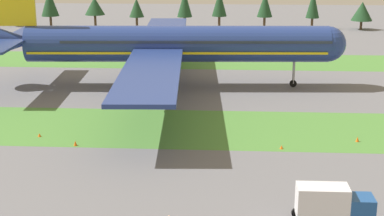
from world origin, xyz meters
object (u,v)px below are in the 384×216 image
(taxiway_marker_1, at_px, (282,147))
(taxiway_marker_2, at_px, (75,143))
(airliner, at_px, (166,44))
(taxiway_marker_0, at_px, (39,135))
(catering_truck, at_px, (333,204))
(taxiway_marker_3, at_px, (357,139))

(taxiway_marker_1, relative_size, taxiway_marker_2, 0.71)
(airliner, distance_m, taxiway_marker_0, 31.76)
(catering_truck, distance_m, taxiway_marker_1, 19.63)
(airliner, height_order, taxiway_marker_0, airliner)
(airliner, bearing_deg, taxiway_marker_2, -17.82)
(airliner, height_order, taxiway_marker_2, airliner)
(taxiway_marker_3, bearing_deg, catering_truck, -107.16)
(taxiway_marker_0, bearing_deg, taxiway_marker_1, -5.10)
(catering_truck, height_order, taxiway_marker_2, catering_truck)
(airliner, xyz_separation_m, taxiway_marker_2, (-8.05, -30.92, -7.17))
(airliner, relative_size, taxiway_marker_0, 163.22)
(taxiway_marker_2, height_order, taxiway_marker_3, taxiway_marker_3)
(catering_truck, bearing_deg, taxiway_marker_0, -123.77)
(taxiway_marker_0, distance_m, taxiway_marker_1, 30.75)
(catering_truck, relative_size, taxiway_marker_3, 10.69)
(taxiway_marker_1, bearing_deg, taxiway_marker_2, -179.11)
(taxiway_marker_2, relative_size, taxiway_marker_3, 0.98)
(catering_truck, xyz_separation_m, taxiway_marker_0, (-33.35, 22.10, -1.72))
(airliner, height_order, taxiway_marker_3, airliner)
(taxiway_marker_1, bearing_deg, taxiway_marker_3, 18.52)
(catering_truck, relative_size, taxiway_marker_0, 15.19)
(catering_truck, distance_m, taxiway_marker_2, 33.75)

